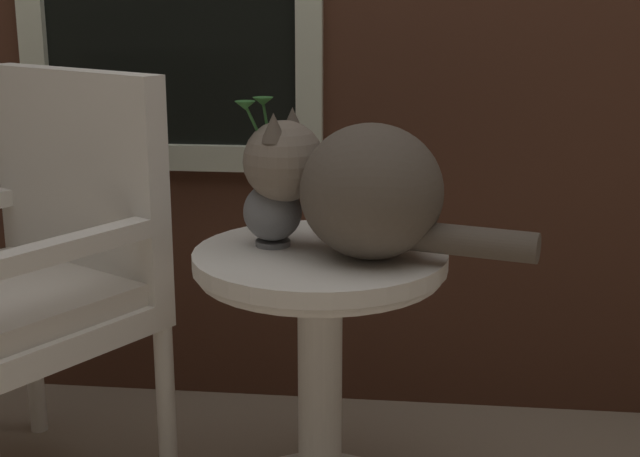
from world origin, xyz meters
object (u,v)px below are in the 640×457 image
Objects in this scene: wicker_chair at (31,268)px; wicker_side_table at (320,338)px; cat at (358,187)px; pewter_vase_with_ivy at (273,204)px.

wicker_side_table is at bearing -3.55° from wicker_chair.
wicker_side_table is 0.35m from cat.
cat reaches higher than wicker_side_table.
wicker_side_table is 1.93× the size of pewter_vase_with_ivy.
cat is 1.91× the size of pewter_vase_with_ivy.
wicker_side_table is at bearing -17.65° from pewter_vase_with_ivy.
wicker_side_table is 0.68m from wicker_chair.
wicker_chair is 0.78m from cat.
pewter_vase_with_ivy is at bearing 162.35° from wicker_side_table.
wicker_chair reaches higher than wicker_side_table.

